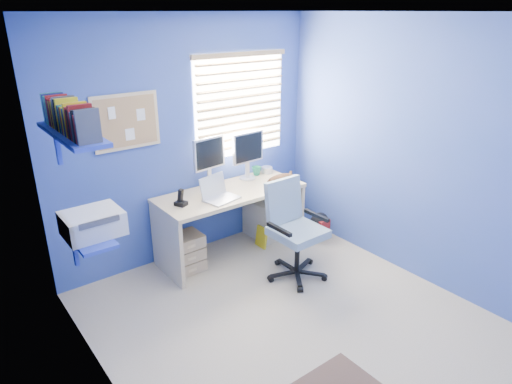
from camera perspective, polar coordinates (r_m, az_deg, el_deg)
floor at (r=4.15m, az=3.96°, el=-15.47°), size 3.00×3.20×0.00m
ceiling at (r=3.31m, az=5.16°, el=21.53°), size 3.00×3.20×0.00m
wall_back at (r=4.79m, az=-8.42°, el=6.30°), size 3.00×0.01×2.50m
wall_front at (r=2.69m, az=28.02°, el=-8.96°), size 3.00×0.01×2.50m
wall_left at (r=2.85m, az=-18.84°, el=-5.78°), size 0.01×3.20×2.50m
wall_right at (r=4.63m, az=18.54°, el=4.86°), size 0.01×3.20×2.50m
desk at (r=4.95m, az=-3.13°, el=-3.84°), size 1.58×0.65×0.74m
laptop at (r=4.55m, az=-4.36°, el=0.32°), size 0.38×0.32×0.22m
monitor_left at (r=4.88m, az=-5.93°, el=3.76°), size 0.41×0.17×0.54m
monitor_right at (r=5.06m, az=-1.11°, el=4.55°), size 0.40×0.14×0.54m
phone at (r=4.47m, az=-9.41°, el=-0.66°), size 0.13×0.14×0.17m
mug at (r=5.24m, az=0.06°, el=2.65°), size 0.10×0.09×0.10m
cd_spindle at (r=5.33m, az=1.37°, el=2.79°), size 0.13×0.13×0.07m
cat at (r=4.90m, az=3.22°, el=1.44°), size 0.42×0.32×0.13m
tower_pc at (r=5.36m, az=0.56°, el=-3.45°), size 0.21×0.45×0.45m
drawer_boxes at (r=4.76m, az=-8.85°, el=-7.51°), size 0.35×0.28×0.41m
yellow_book at (r=5.18m, az=0.69°, el=-5.65°), size 0.03×0.17×0.24m
backpack at (r=5.40m, az=7.88°, el=-4.19°), size 0.28×0.22×0.33m
office_chair at (r=4.57m, az=4.78°, el=-6.27°), size 0.58×0.58×0.98m
window_blinds at (r=5.03m, az=-1.88°, el=10.79°), size 1.15×0.05×1.10m
corkboard at (r=4.43m, az=-15.91°, el=8.45°), size 0.64×0.02×0.52m
wall_shelves at (r=3.48m, az=-21.11°, el=2.28°), size 0.42×0.90×1.05m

